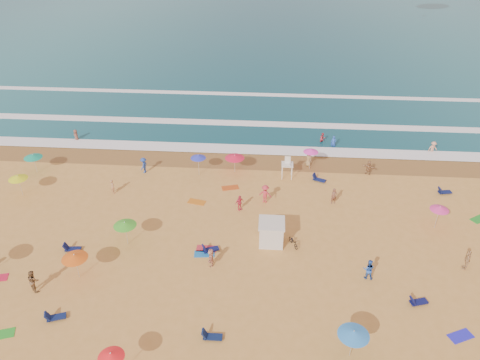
{
  "coord_description": "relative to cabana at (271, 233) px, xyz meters",
  "views": [
    {
      "loc": [
        0.86,
        -32.88,
        25.99
      ],
      "look_at": [
        -1.9,
        6.0,
        1.5
      ],
      "focal_mm": 35.0,
      "sensor_mm": 36.0,
      "label": 1
    }
  ],
  "objects": [
    {
      "name": "surf_foam",
      "position": [
        -1.31,
        22.81,
        -0.9
      ],
      "size": [
        200.0,
        18.7,
        0.05
      ],
      "color": "white",
      "rests_on": "ground"
    },
    {
      "name": "loungers",
      "position": [
        2.95,
        -1.25,
        -0.83
      ],
      "size": [
        49.02,
        21.49,
        0.34
      ],
      "color": "#0E1647",
      "rests_on": "ground"
    },
    {
      "name": "wet_sand",
      "position": [
        -1.31,
        13.99,
        -0.99
      ],
      "size": [
        220.0,
        220.0,
        0.0
      ],
      "primitive_type": "plane",
      "color": "olive",
      "rests_on": "ground"
    },
    {
      "name": "beachgoers",
      "position": [
        -1.08,
        6.22,
        -0.2
      ],
      "size": [
        43.03,
        26.89,
        2.14
      ],
      "color": "tan",
      "rests_on": "ground"
    },
    {
      "name": "lifeguard_stand",
      "position": [
        1.49,
        10.82,
        0.05
      ],
      "size": [
        1.2,
        1.2,
        2.1
      ],
      "primitive_type": null,
      "color": "white",
      "rests_on": "ground"
    },
    {
      "name": "beach_umbrellas",
      "position": [
        -2.37,
        1.62,
        1.13
      ],
      "size": [
        50.36,
        28.11,
        0.79
      ],
      "color": "yellow",
      "rests_on": "ground"
    },
    {
      "name": "cabana_roof",
      "position": [
        0.0,
        -0.0,
        1.06
      ],
      "size": [
        2.2,
        2.2,
        0.12
      ],
      "primitive_type": "cube",
      "color": "silver",
      "rests_on": "cabana"
    },
    {
      "name": "ocean",
      "position": [
        -1.31,
        85.49,
        -1.0
      ],
      "size": [
        220.0,
        140.0,
        0.18
      ],
      "primitive_type": "cube",
      "color": "#0C4756",
      "rests_on": "ground"
    },
    {
      "name": "cabana",
      "position": [
        0.0,
        0.0,
        0.0
      ],
      "size": [
        2.0,
        2.0,
        2.0
      ],
      "primitive_type": "cube",
      "color": "silver",
      "rests_on": "ground"
    },
    {
      "name": "ground",
      "position": [
        -1.31,
        1.49,
        -1.0
      ],
      "size": [
        220.0,
        220.0,
        0.0
      ],
      "primitive_type": "plane",
      "color": "gold",
      "rests_on": "ground"
    },
    {
      "name": "bicycle",
      "position": [
        1.9,
        -0.3,
        -0.6
      ],
      "size": [
        1.15,
        1.61,
        0.81
      ],
      "primitive_type": "imported",
      "rotation": [
        0.0,
        0.0,
        0.45
      ],
      "color": "black",
      "rests_on": "ground"
    },
    {
      "name": "towels",
      "position": [
        1.0,
        -0.82,
        -0.98
      ],
      "size": [
        45.73,
        22.33,
        0.03
      ],
      "color": "red",
      "rests_on": "ground"
    }
  ]
}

